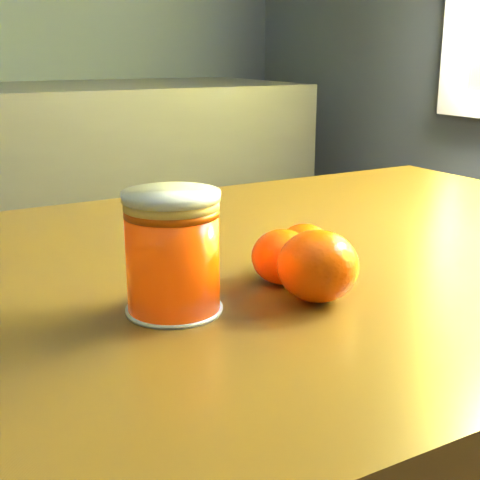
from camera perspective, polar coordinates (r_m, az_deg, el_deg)
table at (r=0.80m, az=4.64°, el=-7.74°), size 1.06×0.76×0.78m
juice_glass at (r=0.57m, az=-5.76°, el=-1.13°), size 0.08×0.08×0.10m
orange_front at (r=0.65m, az=3.66°, el=-1.43°), size 0.06×0.06×0.05m
orange_back at (r=0.68m, az=5.53°, el=-0.68°), size 0.07×0.07×0.05m
orange_extra at (r=0.60m, az=6.66°, el=-2.21°), size 0.10×0.10×0.07m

